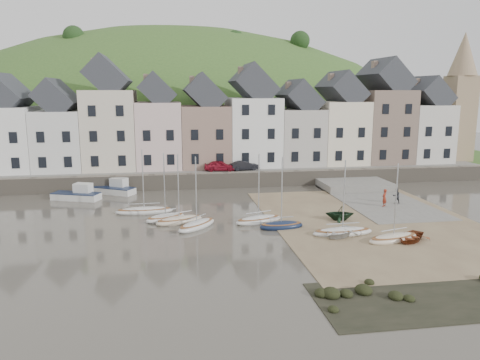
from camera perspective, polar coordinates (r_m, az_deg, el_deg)
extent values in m
plane|color=#403B33|center=(39.64, 1.35, -5.89)|extent=(160.00, 160.00, 0.00)
cube|color=#365A24|center=(70.48, -3.29, 2.16)|extent=(90.00, 30.00, 1.50)
cube|color=slate|center=(59.06, -2.18, 1.25)|extent=(70.00, 7.00, 0.10)
cube|color=slate|center=(55.76, -1.76, 0.00)|extent=(70.00, 1.20, 1.80)
cube|color=brown|center=(42.91, 16.02, -4.97)|extent=(18.00, 26.00, 0.06)
cube|color=slate|center=(51.58, 16.35, -2.30)|extent=(8.00, 18.00, 0.12)
ellipsoid|color=#365A24|center=(101.71, -7.57, -6.01)|extent=(134.40, 84.00, 84.00)
cylinder|color=#382619|center=(86.91, -19.63, 14.63)|extent=(0.50, 0.50, 3.00)
sphere|color=#213D19|center=(87.14, -19.74, 16.26)|extent=(3.60, 3.60, 3.60)
cylinder|color=#382619|center=(89.57, -10.01, 14.95)|extent=(0.50, 0.50, 3.00)
sphere|color=#213D19|center=(89.79, -10.07, 16.54)|extent=(3.60, 3.60, 3.60)
cylinder|color=#382619|center=(88.50, -0.61, 15.16)|extent=(0.50, 0.50, 3.00)
sphere|color=#213D19|center=(88.72, -0.61, 16.77)|extent=(3.60, 3.60, 3.60)
cylinder|color=#382619|center=(90.06, 7.33, 15.00)|extent=(0.50, 0.50, 3.00)
sphere|color=#213D19|center=(90.27, 7.37, 16.59)|extent=(3.60, 3.60, 3.60)
cube|color=white|center=(64.53, -26.27, 4.50)|extent=(6.00, 8.00, 8.00)
cube|color=silver|center=(63.05, -21.08, 4.54)|extent=(5.80, 8.00, 7.50)
cube|color=gray|center=(63.06, -22.81, 10.51)|extent=(0.60, 0.90, 1.40)
cube|color=beige|center=(61.93, -15.56, 5.93)|extent=(6.40, 8.00, 10.00)
cube|color=gray|center=(62.02, -17.47, 13.45)|extent=(0.60, 0.90, 1.40)
cube|color=beige|center=(61.60, -9.91, 5.44)|extent=(5.60, 8.00, 8.50)
cube|color=gray|center=(61.39, -11.46, 11.98)|extent=(0.60, 0.90, 1.40)
cube|color=#896C5E|center=(61.81, -4.35, 5.36)|extent=(6.20, 8.00, 8.00)
cube|color=gray|center=(61.43, -5.92, 11.95)|extent=(0.60, 0.90, 1.40)
cube|color=white|center=(62.61, 1.56, 5.91)|extent=(6.60, 8.00, 9.00)
cube|color=gray|center=(62.13, 0.07, 13.10)|extent=(0.60, 0.90, 1.40)
cube|color=#B3ACA3|center=(64.11, 7.09, 5.28)|extent=(5.80, 8.00, 7.50)
cube|color=gray|center=(63.42, 5.95, 11.28)|extent=(0.60, 0.90, 1.40)
cube|color=beige|center=(65.94, 12.10, 5.71)|extent=(6.00, 8.00, 8.50)
cube|color=gray|center=(65.19, 11.10, 12.10)|extent=(0.60, 0.90, 1.40)
cube|color=#786456|center=(68.37, 17.05, 6.29)|extent=(6.40, 8.00, 10.00)
cube|color=gray|center=(67.58, 16.20, 13.27)|extent=(0.60, 0.90, 1.40)
cube|color=beige|center=(71.34, 21.47, 5.38)|extent=(5.80, 8.00, 8.00)
cube|color=gray|center=(70.37, 20.83, 11.01)|extent=(0.60, 0.90, 1.40)
cube|color=#997F60|center=(74.08, 25.22, 6.83)|extent=(3.50, 3.50, 12.00)
cone|color=#997F60|center=(74.14, 25.80, 13.77)|extent=(4.00, 4.00, 6.00)
ellipsoid|color=silver|center=(45.10, -11.68, -3.77)|extent=(5.44, 1.62, 0.84)
ellipsoid|color=brown|center=(45.04, -11.69, -3.50)|extent=(5.01, 1.47, 0.20)
cylinder|color=#B2B5B7|center=(44.42, -11.83, 0.10)|extent=(0.10, 0.10, 5.60)
cylinder|color=#B2B5B7|center=(44.91, -11.71, -2.85)|extent=(2.98, 0.14, 0.08)
ellipsoid|color=silver|center=(42.31, -9.13, -4.66)|extent=(4.03, 3.05, 0.84)
ellipsoid|color=brown|center=(42.25, -9.14, -4.37)|extent=(3.70, 2.79, 0.20)
cylinder|color=#B2B5B7|center=(41.59, -9.26, -0.54)|extent=(0.10, 0.10, 5.60)
cylinder|color=#B2B5B7|center=(42.12, -9.16, -3.68)|extent=(1.88, 1.02, 0.08)
ellipsoid|color=beige|center=(41.38, -7.47, -4.97)|extent=(4.58, 2.99, 0.84)
ellipsoid|color=brown|center=(41.32, -7.48, -4.68)|extent=(4.21, 2.73, 0.20)
cylinder|color=#B2B5B7|center=(40.64, -7.58, -0.76)|extent=(0.10, 0.10, 5.60)
cylinder|color=#B2B5B7|center=(41.18, -7.50, -3.97)|extent=(2.25, 0.95, 0.08)
ellipsoid|color=silver|center=(39.78, -5.34, -5.58)|extent=(4.12, 4.26, 0.84)
ellipsoid|color=brown|center=(39.71, -5.34, -5.27)|extent=(3.78, 3.90, 0.20)
cylinder|color=#B2B5B7|center=(39.01, -5.42, -1.21)|extent=(0.10, 0.10, 5.60)
cylinder|color=#B2B5B7|center=(39.57, -5.35, -4.54)|extent=(1.72, 1.83, 0.08)
ellipsoid|color=silver|center=(41.18, 2.29, -4.96)|extent=(4.72, 2.83, 0.84)
ellipsoid|color=brown|center=(41.12, 2.30, -4.67)|extent=(4.34, 2.59, 0.20)
cylinder|color=#B2B5B7|center=(40.44, 2.33, -0.73)|extent=(0.10, 0.10, 5.60)
cylinder|color=#B2B5B7|center=(40.98, 2.30, -3.95)|extent=(2.36, 0.85, 0.08)
ellipsoid|color=#121E3B|center=(39.62, 5.09, -5.64)|extent=(3.92, 1.79, 0.84)
ellipsoid|color=brown|center=(39.56, 5.09, -5.33)|extent=(3.61, 1.62, 0.20)
cylinder|color=#B2B5B7|center=(38.86, 5.16, -1.25)|extent=(0.10, 0.10, 5.60)
cylinder|color=#B2B5B7|center=(39.42, 5.11, -4.59)|extent=(2.10, 0.24, 0.08)
ellipsoid|color=silver|center=(38.64, 12.47, -6.29)|extent=(5.14, 1.70, 0.84)
ellipsoid|color=brown|center=(38.57, 12.48, -5.98)|extent=(4.73, 1.54, 0.20)
cylinder|color=#B2B5B7|center=(37.85, 12.66, -1.81)|extent=(0.10, 0.10, 5.60)
cylinder|color=#B2B5B7|center=(38.43, 12.51, -5.23)|extent=(2.80, 0.19, 0.08)
ellipsoid|color=beige|center=(38.07, 18.31, -6.86)|extent=(4.80, 2.66, 0.84)
ellipsoid|color=brown|center=(38.01, 18.33, -6.55)|extent=(4.41, 2.42, 0.20)
cylinder|color=#B2B5B7|center=(37.27, 18.60, -2.31)|extent=(0.10, 0.10, 5.60)
cylinder|color=#B2B5B7|center=(37.86, 18.38, -5.78)|extent=(2.44, 0.74, 0.08)
cube|color=silver|center=(52.56, -19.47, -1.92)|extent=(5.39, 3.37, 0.70)
cube|color=#121E3B|center=(52.49, -19.50, -1.53)|extent=(5.31, 3.38, 0.08)
cube|color=silver|center=(52.52, -18.71, -0.93)|extent=(2.10, 1.75, 1.00)
cube|color=silver|center=(54.45, -15.33, -1.25)|extent=(5.29, 4.08, 0.70)
cube|color=#121E3B|center=(54.37, -15.35, -0.87)|extent=(5.22, 4.07, 0.08)
cube|color=silver|center=(54.59, -14.64, -0.27)|extent=(2.16, 1.95, 1.00)
imported|color=silver|center=(38.01, 12.09, -6.23)|extent=(4.22, 4.02, 0.71)
imported|color=black|center=(42.49, 12.13, -3.98)|extent=(2.83, 2.55, 1.31)
imported|color=brown|center=(38.36, 20.18, -6.54)|extent=(3.97, 3.87, 0.67)
imported|color=maroon|center=(48.34, 17.29, -2.09)|extent=(0.76, 0.74, 1.75)
imported|color=black|center=(49.97, 18.63, -1.86)|extent=(0.79, 0.63, 1.57)
imported|color=maroon|center=(57.92, -2.49, 1.77)|extent=(4.01, 2.02, 1.31)
imported|color=black|center=(58.36, 0.57, 1.79)|extent=(3.79, 1.85, 1.20)
cube|color=black|center=(29.13, 23.17, -13.13)|extent=(14.00, 6.00, 0.05)
ellipsoid|color=black|center=(27.72, 12.91, -13.46)|extent=(0.77, 0.85, 0.50)
ellipsoid|color=black|center=(25.87, 11.37, -15.32)|extent=(0.60, 0.66, 0.39)
ellipsoid|color=black|center=(27.47, 9.99, -13.54)|extent=(0.83, 0.92, 0.54)
ellipsoid|color=black|center=(29.65, 15.59, -12.00)|extent=(0.60, 0.66, 0.39)
ellipsoid|color=black|center=(28.30, 14.93, -12.93)|extent=(1.00, 1.09, 0.65)
ellipsoid|color=black|center=(27.45, 11.12, -13.51)|extent=(1.03, 1.13, 0.67)
ellipsoid|color=black|center=(28.16, 20.05, -13.52)|extent=(0.64, 0.70, 0.41)
ellipsoid|color=black|center=(28.14, 18.57, -13.35)|extent=(0.83, 0.92, 0.54)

